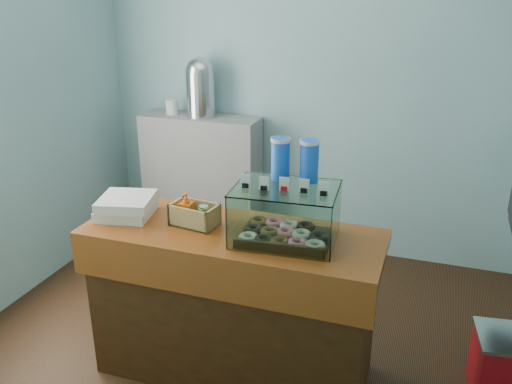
% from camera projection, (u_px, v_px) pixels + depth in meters
% --- Properties ---
extents(ground, '(3.50, 3.50, 0.00)m').
position_uv_depth(ground, '(249.00, 344.00, 3.41)').
color(ground, black).
rests_on(ground, ground).
extents(room_shell, '(3.54, 3.04, 2.82)m').
position_uv_depth(room_shell, '(252.00, 70.00, 2.80)').
color(room_shell, '#75A1AB').
rests_on(room_shell, ground).
extents(counter, '(1.60, 0.60, 0.90)m').
position_uv_depth(counter, '(233.00, 303.00, 3.02)').
color(counter, '#42200C').
rests_on(counter, ground).
extents(back_shelf, '(1.00, 0.32, 1.10)m').
position_uv_depth(back_shelf, '(202.00, 179.00, 4.65)').
color(back_shelf, gray).
rests_on(back_shelf, ground).
extents(display_case, '(0.55, 0.42, 0.50)m').
position_uv_depth(display_case, '(287.00, 208.00, 2.74)').
color(display_case, '#34200F').
rests_on(display_case, counter).
extents(condiment_crate, '(0.27, 0.18, 0.18)m').
position_uv_depth(condiment_crate, '(193.00, 214.00, 2.92)').
color(condiment_crate, tan).
rests_on(condiment_crate, counter).
extents(pastry_boxes, '(0.35, 0.35, 0.11)m').
position_uv_depth(pastry_boxes, '(126.00, 206.00, 3.04)').
color(pastry_boxes, silver).
rests_on(pastry_boxes, counter).
extents(coffee_urn, '(0.26, 0.26, 0.48)m').
position_uv_depth(coffee_urn, '(200.00, 86.00, 4.36)').
color(coffee_urn, silver).
rests_on(coffee_urn, back_shelf).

